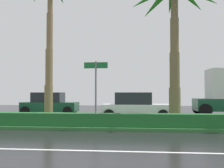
{
  "coord_description": "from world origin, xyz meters",
  "views": [
    {
      "loc": [
        1.99,
        -5.96,
        1.71
      ],
      "look_at": [
        -0.02,
        13.9,
        2.34
      ],
      "focal_mm": 43.79,
      "sensor_mm": 36.0,
      "label": 1
    }
  ],
  "objects": [
    {
      "name": "car_in_traffic_third",
      "position": [
        1.7,
        11.75,
        0.83
      ],
      "size": [
        4.3,
        2.02,
        1.72
      ],
      "color": "white",
      "rests_on": "ground_plane"
    },
    {
      "name": "ground_plane",
      "position": [
        0.0,
        9.0,
        -0.05
      ],
      "size": [
        90.0,
        42.0,
        0.1
      ],
      "primitive_type": "cube",
      "color": "black"
    },
    {
      "name": "car_in_traffic_second",
      "position": [
        -5.06,
        14.9,
        0.83
      ],
      "size": [
        4.3,
        2.02,
        1.72
      ],
      "color": "#195133",
      "rests_on": "ground_plane"
    },
    {
      "name": "median_strip",
      "position": [
        0.0,
        8.0,
        0.07
      ],
      "size": [
        85.5,
        4.0,
        0.15
      ],
      "primitive_type": "cube",
      "color": "#2D6B33",
      "rests_on": "ground_plane"
    },
    {
      "name": "street_name_sign",
      "position": [
        -0.01,
        6.45,
        2.08
      ],
      "size": [
        1.1,
        0.08,
        3.0
      ],
      "color": "slate",
      "rests_on": "median_strip"
    },
    {
      "name": "palm_tree_centre",
      "position": [
        3.84,
        8.51,
        6.23
      ],
      "size": [
        4.74,
        4.81,
        7.81
      ],
      "color": "brown",
      "rests_on": "median_strip"
    },
    {
      "name": "median_hedge",
      "position": [
        0.0,
        6.6,
        0.45
      ],
      "size": [
        76.5,
        0.7,
        0.6
      ],
      "color": "#1E6028",
      "rests_on": "median_strip"
    },
    {
      "name": "near_lane_divider_stripe",
      "position": [
        0.0,
        2.0,
        0.0
      ],
      "size": [
        81.0,
        0.14,
        0.01
      ],
      "primitive_type": "cube",
      "color": "white",
      "rests_on": "ground_plane"
    }
  ]
}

